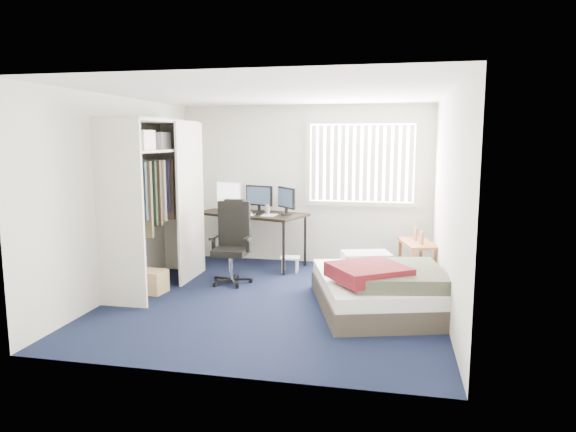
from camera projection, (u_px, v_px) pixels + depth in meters
The scene contains 10 objects.
ground at pixel (275, 300), 6.33m from camera, with size 4.20×4.20×0.00m, color black.
room_shell at pixel (274, 178), 6.11m from camera, with size 4.20×4.20×4.20m.
window_assembly at pixel (362, 163), 7.89m from camera, with size 1.72×0.09×1.32m.
closet at pixel (155, 187), 6.73m from camera, with size 0.64×1.84×2.22m.
desk at pixel (253, 211), 8.06m from camera, with size 1.84×1.27×1.29m.
office_chair at pixel (232, 251), 7.08m from camera, with size 0.55×0.55×1.14m.
footstool at pixel (290, 260), 7.67m from camera, with size 0.30×0.25×0.23m.
nightstand at pixel (417, 246), 7.21m from camera, with size 0.56×0.85×0.72m.
bed at pixel (380, 287), 5.97m from camera, with size 1.79×2.09×0.60m.
pine_box at pixel (150, 281), 6.63m from camera, with size 0.39×0.29×0.29m, color tan.
Camera 1 is at (1.40, -5.95, 1.96)m, focal length 32.00 mm.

